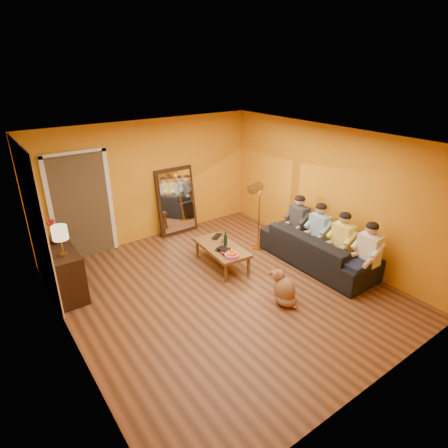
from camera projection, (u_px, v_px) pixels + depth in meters
room_shell at (212, 215)px, 6.29m from camera, size 5.00×5.50×2.60m
white_accent at (35, 223)px, 5.99m from camera, size 0.02×1.90×2.58m
doorway_recess at (80, 205)px, 7.42m from camera, size 1.06×0.30×2.10m
door_jamb_left at (51, 213)px, 7.03m from camera, size 0.08×0.06×2.20m
door_jamb_right at (110, 201)px, 7.64m from camera, size 0.08×0.06×2.20m
door_header at (73, 153)px, 6.90m from camera, size 1.22×0.06×0.08m
mirror_frame at (176, 201)px, 8.48m from camera, size 0.92×0.27×1.51m
mirror_glass at (177, 201)px, 8.46m from camera, size 0.78×0.21×1.35m
sideboard at (64, 271)px, 6.33m from camera, size 0.44×1.18×0.85m
table_lamp at (61, 241)px, 5.83m from camera, size 0.24×0.24×0.51m
sofa at (317, 249)px, 7.25m from camera, size 2.34×0.92×0.68m
coffee_table at (222, 256)px, 7.25m from camera, size 0.71×1.26×0.42m
floor_lamp at (259, 217)px, 7.71m from camera, size 0.34×0.30×1.44m
dog at (284, 287)px, 6.08m from camera, size 0.38×0.55×0.61m
person_far_left at (368, 254)px, 6.47m from camera, size 0.70×0.44×1.22m
person_mid_left at (342, 243)px, 6.88m from camera, size 0.70×0.44×1.22m
person_mid_right at (319, 233)px, 7.28m from camera, size 0.70×0.44×1.22m
person_far_right at (298, 223)px, 7.69m from camera, size 0.70×0.44×1.22m
fruit_bowl at (232, 253)px, 6.75m from camera, size 0.26×0.26×0.16m
wine_bottle at (225, 239)px, 7.10m from camera, size 0.07×0.07×0.31m
tumbler at (223, 240)px, 7.31m from camera, size 0.10×0.10×0.09m
laptop at (219, 237)px, 7.52m from camera, size 0.36×0.33×0.02m
book_lower at (220, 252)px, 6.92m from camera, size 0.26×0.31×0.02m
book_mid at (220, 251)px, 6.92m from camera, size 0.28×0.32×0.02m
book_upper at (220, 250)px, 6.89m from camera, size 0.21×0.26×0.02m
vase at (54, 238)px, 6.30m from camera, size 0.18×0.18×0.19m
flowers at (52, 224)px, 6.20m from camera, size 0.17×0.17×0.45m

